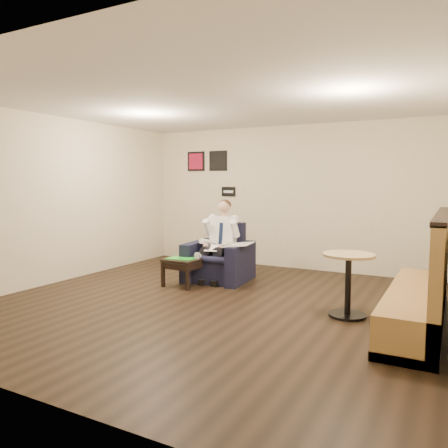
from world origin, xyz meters
The scene contains 18 objects.
ground centered at (0.00, 0.00, 0.00)m, with size 6.00×6.00×0.00m, color black.
wall_back centered at (0.00, 3.00, 1.40)m, with size 6.00×0.02×2.80m, color #F1E9C5.
wall_front centered at (0.00, -3.00, 1.40)m, with size 6.00×0.02×2.80m, color #F1E9C5.
wall_left centered at (-3.00, 0.00, 1.40)m, with size 0.02×6.00×2.80m, color #F1E9C5.
ceiling centered at (0.00, 0.00, 2.80)m, with size 6.00×6.00×0.02m, color white.
seating_sign centered at (-1.30, 2.98, 1.50)m, with size 0.32×0.02×0.20m, color black.
art_print_left centered at (-2.10, 2.98, 2.15)m, with size 0.42×0.03×0.42m, color #B01539.
art_print_right centered at (-1.55, 2.98, 2.15)m, with size 0.42×0.03×0.42m, color black.
armchair centered at (-0.63, 1.34, 0.49)m, with size 1.01×1.01×0.98m, color black.
seated_man centered at (-0.62, 1.21, 0.67)m, with size 0.64×0.96×1.34m, color white, non-canonical shape.
lap_papers centered at (-0.61, 1.10, 0.60)m, with size 0.22×0.32×0.01m, color white.
newspaper centered at (-0.21, 1.27, 0.66)m, with size 0.42×0.53×0.01m, color silver.
side_table centered at (-0.96, 0.74, 0.22)m, with size 0.55×0.55×0.45m, color black.
green_folder centered at (-0.99, 0.72, 0.46)m, with size 0.45×0.32×0.01m, color green.
coffee_mug centered at (-0.77, 0.85, 0.50)m, with size 0.08×0.08×0.09m, color white.
smartphone centered at (-0.90, 0.89, 0.45)m, with size 0.14×0.07×0.01m, color black.
banquette centered at (2.59, 0.29, 0.66)m, with size 0.62×2.60×1.33m, color olive.
cafe_table centered at (1.79, 0.32, 0.40)m, with size 0.65×0.65×0.81m, color tan.
Camera 1 is at (2.96, -5.19, 1.70)m, focal length 35.00 mm.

